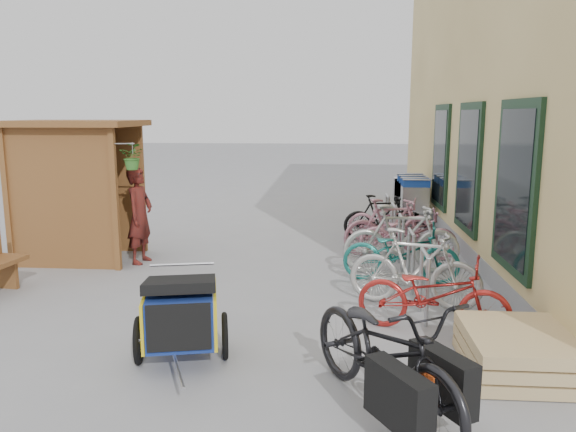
# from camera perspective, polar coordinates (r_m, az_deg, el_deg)

# --- Properties ---
(ground) EXTENTS (80.00, 80.00, 0.00)m
(ground) POSITION_cam_1_polar(r_m,az_deg,el_deg) (7.30, -4.91, -9.85)
(ground) COLOR gray
(kiosk) EXTENTS (2.49, 1.65, 2.40)m
(kiosk) POSITION_cam_1_polar(r_m,az_deg,el_deg) (10.27, -21.11, 4.31)
(kiosk) COLOR brown
(kiosk) RESTS_ON ground
(bike_rack) EXTENTS (0.05, 5.35, 0.86)m
(bike_rack) POSITION_cam_1_polar(r_m,az_deg,el_deg) (9.44, 11.40, -2.05)
(bike_rack) COLOR #A5A8AD
(bike_rack) RESTS_ON ground
(pallet_stack) EXTENTS (1.00, 1.20, 0.40)m
(pallet_stack) POSITION_cam_1_polar(r_m,az_deg,el_deg) (6.12, 22.31, -12.63)
(pallet_stack) COLOR tan
(pallet_stack) RESTS_ON ground
(shopping_carts) EXTENTS (0.62, 2.09, 1.11)m
(shopping_carts) POSITION_cam_1_polar(r_m,az_deg,el_deg) (13.60, 12.28, 2.28)
(shopping_carts) COLOR silver
(shopping_carts) RESTS_ON ground
(child_trailer) EXTENTS (1.03, 1.63, 0.94)m
(child_trailer) POSITION_cam_1_polar(r_m,az_deg,el_deg) (5.93, -10.81, -9.52)
(child_trailer) COLOR navy
(child_trailer) RESTS_ON ground
(cargo_bike) EXTENTS (1.68, 2.18, 1.10)m
(cargo_bike) POSITION_cam_1_polar(r_m,az_deg,el_deg) (4.91, 9.89, -13.54)
(cargo_bike) COLOR black
(cargo_bike) RESTS_ON ground
(person_kiosk) EXTENTS (0.48, 0.65, 1.63)m
(person_kiosk) POSITION_cam_1_polar(r_m,az_deg,el_deg) (9.79, -14.83, 0.04)
(person_kiosk) COLOR maroon
(person_kiosk) RESTS_ON ground
(bike_0) EXTENTS (1.84, 1.06, 0.92)m
(bike_0) POSITION_cam_1_polar(r_m,az_deg,el_deg) (6.74, 14.51, -7.77)
(bike_0) COLOR maroon
(bike_0) RESTS_ON ground
(bike_1) EXTENTS (1.80, 0.97, 1.04)m
(bike_1) POSITION_cam_1_polar(r_m,az_deg,el_deg) (7.54, 12.75, -5.23)
(bike_1) COLOR #BABAB6
(bike_1) RESTS_ON ground
(bike_2) EXTENTS (1.80, 0.84, 0.91)m
(bike_2) POSITION_cam_1_polar(r_m,az_deg,el_deg) (8.61, 11.39, -3.68)
(bike_2) COLOR #1A6B63
(bike_2) RESTS_ON ground
(bike_3) EXTENTS (1.88, 0.63, 1.11)m
(bike_3) POSITION_cam_1_polar(r_m,az_deg,el_deg) (9.05, 11.47, -2.33)
(bike_3) COLOR #BABAB6
(bike_3) RESTS_ON ground
(bike_4) EXTENTS (1.70, 0.63, 0.89)m
(bike_4) POSITION_cam_1_polar(r_m,az_deg,el_deg) (9.96, 12.09, -1.86)
(bike_4) COLOR #BD7A8C
(bike_4) RESTS_ON ground
(bike_5) EXTENTS (1.77, 0.90, 1.03)m
(bike_5) POSITION_cam_1_polar(r_m,az_deg,el_deg) (10.23, 10.29, -1.07)
(bike_5) COLOR #BD7A8C
(bike_5) RESTS_ON ground
(bike_6) EXTENTS (1.76, 0.93, 0.88)m
(bike_6) POSITION_cam_1_polar(r_m,az_deg,el_deg) (11.20, 10.36, -0.45)
(bike_6) COLOR #BD7A8C
(bike_6) RESTS_ON ground
(bike_7) EXTENTS (1.57, 0.62, 0.92)m
(bike_7) POSITION_cam_1_polar(r_m,az_deg,el_deg) (11.42, 9.46, -0.12)
(bike_7) COLOR black
(bike_7) RESTS_ON ground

